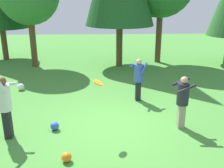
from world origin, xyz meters
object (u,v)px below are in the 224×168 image
object	(u,v)px
person_bystander	(138,76)
ball_white	(21,87)
frisbee	(98,83)
ball_orange	(67,157)
ball_blue	(55,126)
person_thrower	(5,102)
person_catcher	(183,98)

from	to	relation	value
person_bystander	ball_white	bearing A→B (deg)	-75.53
frisbee	ball_white	xyz separation A→B (m)	(-3.24, 3.74, -1.38)
frisbee	ball_orange	xyz separation A→B (m)	(-0.74, -1.25, -1.40)
person_bystander	frisbee	world-z (taller)	frisbee
ball_blue	ball_orange	xyz separation A→B (m)	(0.53, -1.53, -0.01)
ball_blue	person_thrower	bearing A→B (deg)	-162.71
person_catcher	ball_blue	world-z (taller)	person_catcher
person_catcher	ball_blue	xyz separation A→B (m)	(-3.65, -0.03, -0.79)
person_bystander	ball_white	xyz separation A→B (m)	(-4.66, 1.27, -0.78)
ball_white	person_catcher	bearing A→B (deg)	-31.46
person_thrower	ball_blue	bearing A→B (deg)	15.30
person_thrower	ball_white	xyz separation A→B (m)	(-0.80, 3.83, -0.89)
ball_blue	person_catcher	bearing A→B (deg)	0.44
person_thrower	person_catcher	world-z (taller)	person_thrower
ball_white	ball_blue	world-z (taller)	ball_white
ball_white	person_thrower	bearing A→B (deg)	-78.27
frisbee	ball_orange	bearing A→B (deg)	-120.72
person_bystander	ball_white	distance (m)	4.89
person_thrower	person_catcher	size ratio (longest dim) A/B	1.22
person_thrower	ball_orange	bearing A→B (deg)	-36.45
person_thrower	frisbee	bearing A→B (deg)	-0.00
person_catcher	frisbee	xyz separation A→B (m)	(-2.38, -0.31, 0.60)
person_thrower	person_catcher	distance (m)	4.84
person_thrower	person_catcher	bearing A→B (deg)	2.66
ball_white	ball_orange	xyz separation A→B (m)	(2.50, -5.00, -0.02)
ball_white	person_bystander	bearing A→B (deg)	-15.24
ball_white	ball_blue	bearing A→B (deg)	-60.41
person_catcher	person_bystander	bearing A→B (deg)	-73.46
person_bystander	frisbee	bearing A→B (deg)	0.00
person_bystander	ball_orange	bearing A→B (deg)	-0.34
ball_white	ball_blue	size ratio (longest dim) A/B	1.11
ball_blue	ball_orange	bearing A→B (deg)	-70.93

